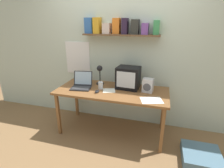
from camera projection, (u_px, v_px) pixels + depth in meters
The scene contains 12 objects.
ground_plane at pixel (112, 130), 3.03m from camera, with size 12.00×12.00×0.00m, color olive.
back_wall at pixel (119, 50), 3.00m from camera, with size 5.60×0.24×2.60m.
corner_desk at pixel (112, 93), 2.79m from camera, with size 1.76×0.76×0.76m.
crt_monitor at pixel (128, 78), 2.80m from camera, with size 0.38×0.32×0.35m.
laptop at pixel (82, 84), 2.87m from camera, with size 0.36×0.34×0.25m.
desk_lamp at pixel (100, 72), 2.93m from camera, with size 0.13×0.17×0.34m.
juice_glass at pixel (101, 86), 2.80m from camera, with size 0.08×0.08×0.12m.
space_heater at pixel (148, 85), 2.66m from camera, with size 0.17×0.14×0.21m.
computer_mouse at pixel (97, 91), 2.67m from camera, with size 0.06×0.11×0.03m.
loose_paper_near_laptop at pixel (109, 91), 2.75m from camera, with size 0.24×0.23×0.00m.
loose_paper_near_monitor at pixel (151, 100), 2.41m from camera, with size 0.35×0.30×0.00m.
floor_cushion at pixel (201, 157), 2.35m from camera, with size 0.49×0.49×0.13m.
Camera 1 is at (0.71, -2.48, 1.79)m, focal length 28.00 mm.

